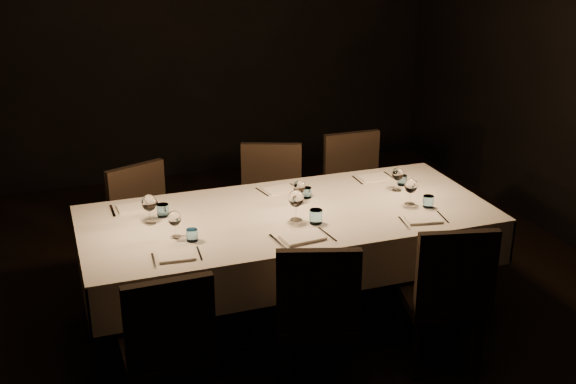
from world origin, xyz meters
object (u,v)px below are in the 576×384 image
object	(u,v)px
chair_near_right	(447,291)
chair_far_left	(146,224)
chair_far_center	(271,202)
chair_near_left	(168,343)
chair_near_center	(317,309)
chair_far_right	(356,188)
dining_table	(288,224)

from	to	relation	value
chair_near_right	chair_far_left	world-z (taller)	chair_near_right
chair_near_right	chair_far_center	xyz separation A→B (m)	(-0.52, 1.59, 0.00)
chair_near_left	chair_far_center	size ratio (longest dim) A/B	0.98
chair_near_center	chair_far_right	world-z (taller)	chair_far_right
chair_near_right	chair_near_left	bearing A→B (deg)	12.58
chair_far_left	dining_table	bearing A→B (deg)	-65.09
chair_far_center	chair_far_left	bearing A→B (deg)	-155.08
chair_near_center	dining_table	bearing A→B (deg)	-79.35
chair_far_left	chair_far_right	world-z (taller)	chair_far_right
chair_near_left	chair_far_left	world-z (taller)	chair_near_left
dining_table	chair_near_center	size ratio (longest dim) A/B	2.77
dining_table	chair_near_center	distance (m)	0.76
chair_near_center	chair_far_center	distance (m)	1.54
chair_far_left	chair_far_center	bearing A→B (deg)	-17.70
chair_near_left	chair_far_center	distance (m)	1.90
chair_near_left	chair_far_right	distance (m)	2.39
chair_near_right	chair_far_right	world-z (taller)	chair_far_right
chair_far_center	chair_far_right	xyz separation A→B (m)	(0.70, 0.04, 0.00)
chair_near_center	chair_far_left	distance (m)	1.61
chair_near_center	chair_near_right	world-z (taller)	chair_near_right
chair_far_left	chair_far_center	distance (m)	0.92
chair_near_left	chair_near_right	world-z (taller)	chair_near_right
chair_far_left	chair_far_right	bearing A→B (deg)	-18.03
chair_far_center	chair_near_right	bearing A→B (deg)	-50.72
chair_far_center	chair_far_right	distance (m)	0.70
chair_near_left	chair_far_center	world-z (taller)	chair_far_center
dining_table	chair_far_left	bearing A→B (deg)	136.53
chair_near_right	chair_far_right	size ratio (longest dim) A/B	1.00
dining_table	chair_near_right	distance (m)	1.05
chair_near_center	chair_far_right	xyz separation A→B (m)	(0.94, 1.56, 0.01)
chair_near_center	chair_far_right	size ratio (longest dim) A/B	0.98
chair_near_left	chair_near_right	xyz separation A→B (m)	(1.58, -0.01, 0.01)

